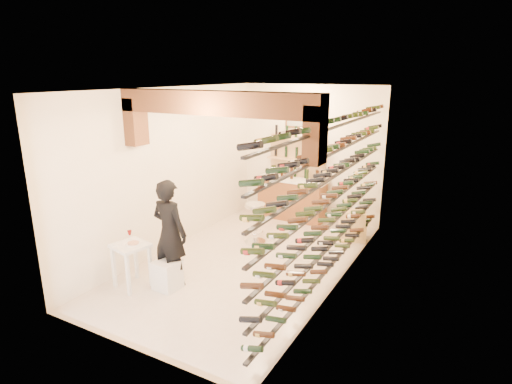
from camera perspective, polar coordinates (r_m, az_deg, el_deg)
ground at (r=8.11m, az=-1.04°, el=-9.38°), size 6.00×6.00×0.00m
room_shell at (r=7.21m, az=-2.16°, el=6.21°), size 3.52×6.02×3.21m
wine_rack at (r=6.97m, az=9.88°, el=-0.30°), size 0.32×5.70×2.56m
back_counter at (r=10.26m, az=4.87°, el=-0.75°), size 1.70×0.62×1.29m
back_shelving at (r=10.31m, az=5.50°, el=2.98°), size 1.40×0.31×2.73m
tasting_table at (r=7.28m, az=-16.57°, el=-7.76°), size 0.62×0.62×0.92m
white_stool at (r=7.24m, az=-11.91°, el=-10.90°), size 0.41×0.41×0.48m
person at (r=7.12m, az=-11.59°, el=-5.47°), size 0.69×0.48×1.82m
chrome_barstool at (r=8.78m, az=-0.11°, el=-3.85°), size 0.44×0.44×0.86m
crate_lower at (r=9.28m, az=12.87°, el=-5.32°), size 0.66×0.56×0.34m
crate_upper at (r=9.17m, az=12.99°, el=-3.44°), size 0.60×0.49×0.31m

